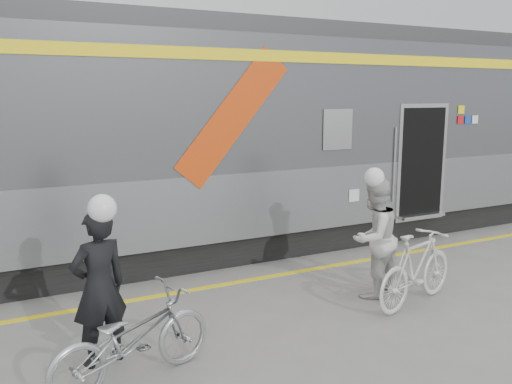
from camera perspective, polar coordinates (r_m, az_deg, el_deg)
ground at (r=7.13m, az=11.55°, el=-13.55°), size 90.00×90.00×0.00m
train at (r=10.71m, az=2.99°, el=5.99°), size 24.00×3.17×4.10m
safety_strip at (r=8.78m, az=2.69°, el=-8.67°), size 24.00×0.12×0.01m
man at (r=6.02m, az=-16.21°, el=-9.64°), size 0.70×0.55×1.69m
bicycle_left at (r=5.70m, az=-12.87°, el=-14.77°), size 1.87×1.05×0.93m
woman at (r=7.86m, az=12.30°, el=-4.73°), size 0.97×0.84×1.70m
bicycle_right at (r=7.75m, az=16.54°, el=-7.72°), size 1.79×0.93×1.03m
helmet_man at (r=5.76m, az=-16.70°, el=-0.31°), size 0.29×0.29×0.29m
helmet_woman at (r=7.67m, az=12.59°, el=2.43°), size 0.27×0.27×0.27m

